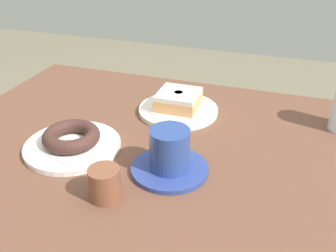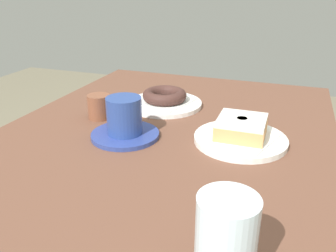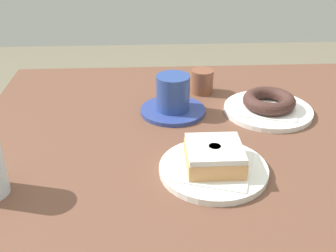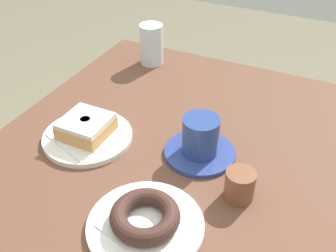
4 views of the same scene
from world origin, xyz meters
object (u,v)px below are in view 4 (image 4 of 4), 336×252
object	(u,v)px
plate_glazed_square	(88,136)
coffee_cup	(200,141)
plate_chocolate_ring	(145,225)
water_glass	(151,44)
donut_chocolate_ring	(145,216)
sugar_jar	(240,185)
donut_glazed_square	(87,126)

from	to	relation	value
plate_glazed_square	coffee_cup	xyz separation A→B (m)	(0.05, -0.24, 0.03)
plate_chocolate_ring	water_glass	bearing A→B (deg)	26.47
donut_chocolate_ring	coffee_cup	xyz separation A→B (m)	(0.21, -0.01, 0.01)
coffee_cup	water_glass	bearing A→B (deg)	40.94
plate_chocolate_ring	donut_chocolate_ring	size ratio (longest dim) A/B	1.69
plate_glazed_square	sugar_jar	bearing A→B (deg)	-94.00
plate_glazed_square	donut_chocolate_ring	size ratio (longest dim) A/B	1.64
sugar_jar	plate_chocolate_ring	bearing A→B (deg)	138.90
donut_glazed_square	donut_chocolate_ring	xyz separation A→B (m)	(-0.16, -0.23, -0.01)
plate_glazed_square	water_glass	bearing A→B (deg)	6.06
plate_chocolate_ring	donut_chocolate_ring	bearing A→B (deg)	-90.00
plate_glazed_square	water_glass	distance (m)	0.38
plate_chocolate_ring	coffee_cup	xyz separation A→B (m)	(0.21, -0.01, 0.03)
donut_chocolate_ring	water_glass	distance (m)	0.60
plate_glazed_square	sugar_jar	size ratio (longest dim) A/B	3.30
water_glass	coffee_cup	xyz separation A→B (m)	(-0.32, -0.28, -0.02)
donut_glazed_square	sugar_jar	xyz separation A→B (m)	(-0.02, -0.34, -0.01)
donut_glazed_square	coffee_cup	size ratio (longest dim) A/B	0.66
water_glass	sugar_jar	world-z (taller)	water_glass
donut_chocolate_ring	plate_glazed_square	bearing A→B (deg)	54.73
donut_glazed_square	sugar_jar	world-z (taller)	sugar_jar
donut_chocolate_ring	coffee_cup	size ratio (longest dim) A/B	0.80
plate_glazed_square	plate_chocolate_ring	xyz separation A→B (m)	(-0.16, -0.23, -0.00)
plate_chocolate_ring	water_glass	distance (m)	0.60
plate_glazed_square	plate_chocolate_ring	size ratio (longest dim) A/B	0.97
coffee_cup	plate_chocolate_ring	bearing A→B (deg)	177.11
donut_chocolate_ring	donut_glazed_square	bearing A→B (deg)	54.73
plate_chocolate_ring	donut_chocolate_ring	world-z (taller)	donut_chocolate_ring
donut_glazed_square	plate_chocolate_ring	xyz separation A→B (m)	(-0.16, -0.23, -0.03)
plate_glazed_square	donut_glazed_square	distance (m)	0.03
plate_glazed_square	donut_chocolate_ring	world-z (taller)	donut_chocolate_ring
donut_glazed_square	donut_chocolate_ring	size ratio (longest dim) A/B	0.83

